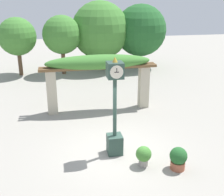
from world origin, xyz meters
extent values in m
plane|color=gray|center=(0.00, 0.00, 0.00)|extent=(60.00, 60.00, 0.00)
cube|color=#2D473D|center=(-0.08, -0.17, 0.35)|extent=(0.53, 0.53, 0.71)
cylinder|color=#2D473D|center=(-0.08, -0.17, 1.74)|extent=(0.13, 0.13, 2.08)
cylinder|color=gold|center=(-0.08, -0.17, 2.80)|extent=(0.21, 0.21, 0.04)
cube|color=#2D473D|center=(-0.08, -0.17, 3.08)|extent=(0.53, 0.53, 0.53)
cylinder|color=beige|center=(-0.08, -0.44, 3.08)|extent=(0.43, 0.02, 0.43)
cylinder|color=beige|center=(-0.08, 0.10, 3.08)|extent=(0.43, 0.02, 0.43)
cube|color=black|center=(-0.08, -0.46, 3.08)|extent=(0.15, 0.01, 0.02)
cube|color=black|center=(-0.08, -0.46, 3.15)|extent=(0.02, 0.01, 0.14)
cone|color=gold|center=(-0.08, -0.17, 3.43)|extent=(0.18, 0.18, 0.18)
cube|color=#BCB299|center=(-2.27, 4.04, 1.06)|extent=(0.46, 0.46, 2.12)
cube|color=#BCB299|center=(2.27, 4.04, 1.06)|extent=(0.46, 0.46, 2.12)
cube|color=brown|center=(0.00, 3.81, 2.18)|extent=(5.60, 0.15, 0.12)
cube|color=brown|center=(0.00, 4.04, 2.18)|extent=(5.60, 0.15, 0.12)
cube|color=brown|center=(0.00, 4.28, 2.18)|extent=(5.60, 0.15, 0.12)
ellipsoid|color=#427F33|center=(0.00, 4.04, 2.42)|extent=(5.04, 1.06, 0.70)
cylinder|color=gray|center=(0.70, -1.15, 0.12)|extent=(0.31, 0.31, 0.25)
sphere|color=#427F33|center=(0.70, -1.15, 0.44)|extent=(0.52, 0.52, 0.52)
cylinder|color=#9E563D|center=(1.75, -1.55, 0.14)|extent=(0.48, 0.48, 0.27)
sphere|color=#235B28|center=(1.75, -1.55, 0.49)|extent=(0.57, 0.57, 0.57)
cylinder|color=brown|center=(-4.55, 11.63, 0.91)|extent=(0.28, 0.28, 1.83)
sphere|color=#427F33|center=(-4.55, 11.63, 2.74)|extent=(2.61, 2.61, 2.61)
cylinder|color=brown|center=(-1.51, 11.40, 0.94)|extent=(0.28, 0.28, 1.88)
sphere|color=#427F33|center=(-1.51, 11.40, 2.82)|extent=(2.70, 2.70, 2.70)
cylinder|color=brown|center=(1.35, 12.28, 0.74)|extent=(0.28, 0.28, 1.47)
sphere|color=#427F33|center=(1.35, 12.28, 2.97)|extent=(4.28, 4.28, 4.28)
cylinder|color=brown|center=(4.47, 12.24, 0.76)|extent=(0.28, 0.28, 1.53)
sphere|color=#235B28|center=(4.47, 12.24, 2.90)|extent=(3.92, 3.92, 3.92)
camera|label=1|loc=(-1.87, -8.87, 5.34)|focal=45.00mm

